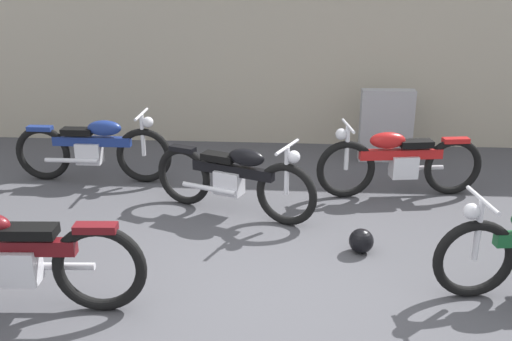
{
  "coord_description": "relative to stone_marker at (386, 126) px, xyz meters",
  "views": [
    {
      "loc": [
        0.26,
        -4.31,
        2.64
      ],
      "look_at": [
        -0.16,
        1.54,
        0.55
      ],
      "focal_mm": 40.55,
      "sensor_mm": 36.0,
      "label": 1
    }
  ],
  "objects": [
    {
      "name": "ground_plane",
      "position": [
        -1.52,
        -3.65,
        -0.51
      ],
      "size": [
        40.0,
        40.0,
        0.0
      ],
      "primitive_type": "plane",
      "color": "#47474C"
    },
    {
      "name": "building_wall",
      "position": [
        -1.52,
        0.89,
        0.94
      ],
      "size": [
        18.0,
        0.3,
        2.89
      ],
      "primitive_type": "cube",
      "color": "#B2A893",
      "rests_on": "ground_plane"
    },
    {
      "name": "motorcycle_black",
      "position": [
        -1.93,
        -2.04,
        -0.08
      ],
      "size": [
        1.87,
        0.92,
        0.89
      ],
      "rotation": [
        0.0,
        0.0,
        -0.39
      ],
      "color": "black",
      "rests_on": "ground_plane"
    },
    {
      "name": "helmet",
      "position": [
        -0.6,
        -2.87,
        -0.39
      ],
      "size": [
        0.24,
        0.24,
        0.24
      ],
      "primitive_type": "sphere",
      "color": "black",
      "rests_on": "ground_plane"
    },
    {
      "name": "motorcycle_blue",
      "position": [
        -3.83,
        -1.11,
        -0.07
      ],
      "size": [
        2.03,
        0.57,
        0.91
      ],
      "rotation": [
        0.0,
        0.0,
        0.0
      ],
      "color": "black",
      "rests_on": "ground_plane"
    },
    {
      "name": "stone_marker",
      "position": [
        0.0,
        0.0,
        0.0
      ],
      "size": [
        0.73,
        0.21,
        1.02
      ],
      "primitive_type": "cube",
      "rotation": [
        0.0,
        0.0,
        0.01
      ],
      "color": "#9E9EA3",
      "rests_on": "ground_plane"
    },
    {
      "name": "motorcycle_maroon",
      "position": [
        -3.5,
        -4.07,
        -0.05
      ],
      "size": [
        2.16,
        0.6,
        0.97
      ],
      "rotation": [
        0.0,
        0.0,
        3.2
      ],
      "color": "black",
      "rests_on": "ground_plane"
    },
    {
      "name": "motorcycle_red",
      "position": [
        -0.03,
        -1.35,
        -0.08
      ],
      "size": [
        2.0,
        0.61,
        0.9
      ],
      "rotation": [
        0.0,
        0.0,
        3.29
      ],
      "color": "black",
      "rests_on": "ground_plane"
    }
  ]
}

